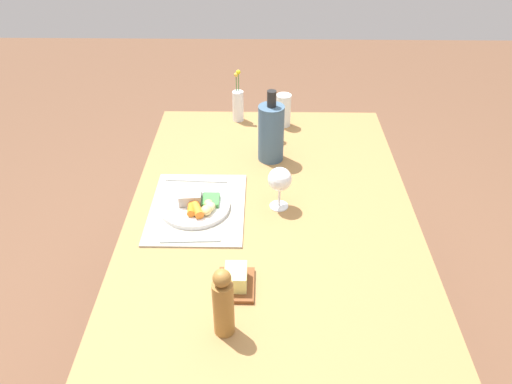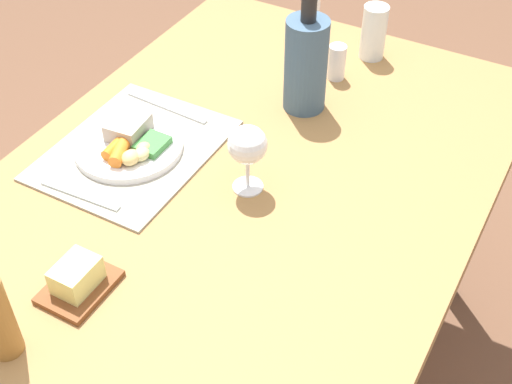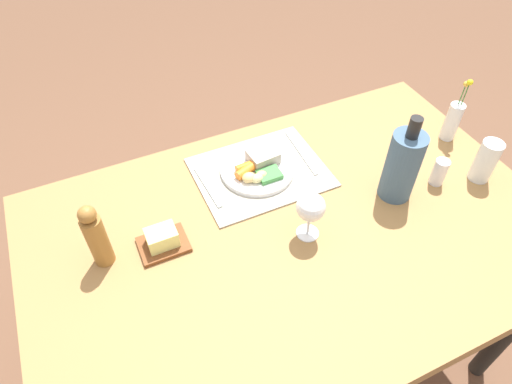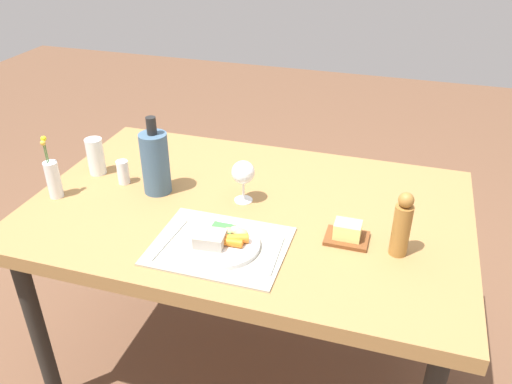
{
  "view_description": "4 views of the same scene",
  "coord_description": "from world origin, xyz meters",
  "px_view_note": "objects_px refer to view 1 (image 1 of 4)",
  "views": [
    {
      "loc": [
        1.36,
        -0.03,
        1.79
      ],
      "look_at": [
        0.02,
        -0.05,
        0.85
      ],
      "focal_mm": 36.08,
      "sensor_mm": 36.0,
      "label": 1
    },
    {
      "loc": [
        0.88,
        0.55,
        1.71
      ],
      "look_at": [
        0.02,
        0.07,
        0.81
      ],
      "focal_mm": 49.01,
      "sensor_mm": 36.0,
      "label": 2
    },
    {
      "loc": [
        0.43,
        0.67,
        1.75
      ],
      "look_at": [
        0.08,
        -0.09,
        0.87
      ],
      "focal_mm": 31.77,
      "sensor_mm": 36.0,
      "label": 3
    },
    {
      "loc": [
        0.47,
        -1.41,
        1.69
      ],
      "look_at": [
        0.02,
        0.03,
        0.8
      ],
      "focal_mm": 36.37,
      "sensor_mm": 36.0,
      "label": 4
    }
  ],
  "objects_px": {
    "salt_shaker": "(275,130)",
    "flower_vase": "(238,105)",
    "dining_table": "(271,227)",
    "knife": "(190,240)",
    "water_tumbler": "(283,112)",
    "cooler_bottle": "(271,132)",
    "dinner_plate": "(196,205)",
    "butter_dish": "(236,280)",
    "wine_glass": "(280,180)",
    "pepper_mill": "(223,304)",
    "fork": "(196,180)"
  },
  "relations": [
    {
      "from": "pepper_mill",
      "to": "water_tumbler",
      "type": "bearing_deg",
      "value": 170.97
    },
    {
      "from": "wine_glass",
      "to": "butter_dish",
      "type": "bearing_deg",
      "value": -18.65
    },
    {
      "from": "flower_vase",
      "to": "butter_dish",
      "type": "height_order",
      "value": "flower_vase"
    },
    {
      "from": "fork",
      "to": "pepper_mill",
      "type": "height_order",
      "value": "pepper_mill"
    },
    {
      "from": "salt_shaker",
      "to": "pepper_mill",
      "type": "height_order",
      "value": "pepper_mill"
    },
    {
      "from": "wine_glass",
      "to": "pepper_mill",
      "type": "relative_size",
      "value": 0.73
    },
    {
      "from": "dinner_plate",
      "to": "butter_dish",
      "type": "xyz_separation_m",
      "value": [
        0.35,
        0.15,
        0.0
      ]
    },
    {
      "from": "knife",
      "to": "butter_dish",
      "type": "relative_size",
      "value": 1.4
    },
    {
      "from": "salt_shaker",
      "to": "cooler_bottle",
      "type": "relative_size",
      "value": 0.31
    },
    {
      "from": "knife",
      "to": "wine_glass",
      "type": "xyz_separation_m",
      "value": [
        -0.19,
        0.27,
        0.1
      ]
    },
    {
      "from": "knife",
      "to": "butter_dish",
      "type": "distance_m",
      "value": 0.24
    },
    {
      "from": "flower_vase",
      "to": "wine_glass",
      "type": "bearing_deg",
      "value": 14.62
    },
    {
      "from": "wine_glass",
      "to": "flower_vase",
      "type": "height_order",
      "value": "flower_vase"
    },
    {
      "from": "dining_table",
      "to": "knife",
      "type": "bearing_deg",
      "value": -56.36
    },
    {
      "from": "knife",
      "to": "water_tumbler",
      "type": "bearing_deg",
      "value": 155.68
    },
    {
      "from": "salt_shaker",
      "to": "pepper_mill",
      "type": "relative_size",
      "value": 0.43
    },
    {
      "from": "dinner_plate",
      "to": "flower_vase",
      "type": "height_order",
      "value": "flower_vase"
    },
    {
      "from": "wine_glass",
      "to": "cooler_bottle",
      "type": "xyz_separation_m",
      "value": [
        -0.31,
        -0.03,
        0.01
      ]
    },
    {
      "from": "knife",
      "to": "salt_shaker",
      "type": "height_order",
      "value": "salt_shaker"
    },
    {
      "from": "water_tumbler",
      "to": "cooler_bottle",
      "type": "height_order",
      "value": "cooler_bottle"
    },
    {
      "from": "fork",
      "to": "knife",
      "type": "distance_m",
      "value": 0.33
    },
    {
      "from": "butter_dish",
      "to": "cooler_bottle",
      "type": "height_order",
      "value": "cooler_bottle"
    },
    {
      "from": "knife",
      "to": "pepper_mill",
      "type": "bearing_deg",
      "value": 17.99
    },
    {
      "from": "dining_table",
      "to": "salt_shaker",
      "type": "distance_m",
      "value": 0.49
    },
    {
      "from": "salt_shaker",
      "to": "flower_vase",
      "type": "distance_m",
      "value": 0.24
    },
    {
      "from": "knife",
      "to": "water_tumbler",
      "type": "xyz_separation_m",
      "value": [
        -0.77,
        0.3,
        0.05
      ]
    },
    {
      "from": "fork",
      "to": "butter_dish",
      "type": "distance_m",
      "value": 0.54
    },
    {
      "from": "water_tumbler",
      "to": "salt_shaker",
      "type": "height_order",
      "value": "water_tumbler"
    },
    {
      "from": "cooler_bottle",
      "to": "salt_shaker",
      "type": "bearing_deg",
      "value": 173.42
    },
    {
      "from": "fork",
      "to": "water_tumbler",
      "type": "relative_size",
      "value": 1.59
    },
    {
      "from": "water_tumbler",
      "to": "pepper_mill",
      "type": "distance_m",
      "value": 1.12
    },
    {
      "from": "wine_glass",
      "to": "knife",
      "type": "bearing_deg",
      "value": -55.52
    },
    {
      "from": "cooler_bottle",
      "to": "fork",
      "type": "bearing_deg",
      "value": -57.8
    },
    {
      "from": "water_tumbler",
      "to": "salt_shaker",
      "type": "xyz_separation_m",
      "value": [
        0.13,
        -0.04,
        -0.02
      ]
    },
    {
      "from": "fork",
      "to": "water_tumbler",
      "type": "distance_m",
      "value": 0.55
    },
    {
      "from": "knife",
      "to": "cooler_bottle",
      "type": "distance_m",
      "value": 0.57
    },
    {
      "from": "pepper_mill",
      "to": "wine_glass",
      "type": "bearing_deg",
      "value": 164.31
    },
    {
      "from": "salt_shaker",
      "to": "wine_glass",
      "type": "distance_m",
      "value": 0.46
    },
    {
      "from": "wine_glass",
      "to": "pepper_mill",
      "type": "xyz_separation_m",
      "value": [
        0.52,
        -0.15,
        -0.01
      ]
    },
    {
      "from": "dining_table",
      "to": "flower_vase",
      "type": "relative_size",
      "value": 6.48
    },
    {
      "from": "fork",
      "to": "knife",
      "type": "height_order",
      "value": "same"
    },
    {
      "from": "dining_table",
      "to": "wine_glass",
      "type": "height_order",
      "value": "wine_glass"
    },
    {
      "from": "salt_shaker",
      "to": "flower_vase",
      "type": "bearing_deg",
      "value": -138.75
    },
    {
      "from": "dining_table",
      "to": "cooler_bottle",
      "type": "bearing_deg",
      "value": -179.99
    },
    {
      "from": "water_tumbler",
      "to": "wine_glass",
      "type": "xyz_separation_m",
      "value": [
        0.58,
        -0.03,
        0.05
      ]
    },
    {
      "from": "wine_glass",
      "to": "pepper_mill",
      "type": "height_order",
      "value": "pepper_mill"
    },
    {
      "from": "dining_table",
      "to": "fork",
      "type": "distance_m",
      "value": 0.32
    },
    {
      "from": "dinner_plate",
      "to": "salt_shaker",
      "type": "height_order",
      "value": "salt_shaker"
    },
    {
      "from": "dining_table",
      "to": "pepper_mill",
      "type": "xyz_separation_m",
      "value": [
        0.5,
        -0.12,
        0.17
      ]
    },
    {
      "from": "dinner_plate",
      "to": "wine_glass",
      "type": "bearing_deg",
      "value": 94.93
    }
  ]
}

